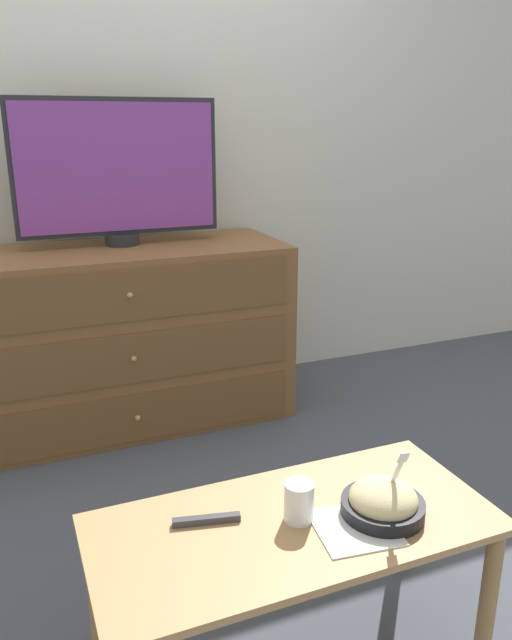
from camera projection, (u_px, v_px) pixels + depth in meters
The scene contains 9 objects.
ground_plane at pixel (139, 388), 3.29m from camera, with size 12.00×12.00×0.00m, color #474C56.
wall_back at pixel (122, 132), 2.92m from camera, with size 12.00×0.05×2.60m.
dresser at pixel (121, 337), 2.84m from camera, with size 1.51×0.60×0.82m.
tv at pixel (118, 171), 2.71m from camera, with size 0.89×0.15×0.63m.
coffee_table at pixel (293, 543), 1.53m from camera, with size 0.99×0.46×0.42m.
takeout_bowl at pixel (383, 502), 1.53m from camera, with size 0.21×0.21×0.19m.
drink_cup at pixel (299, 504), 1.51m from camera, with size 0.07×0.07×0.10m.
napkin at pixel (355, 527), 1.48m from camera, with size 0.21×0.21×0.00m.
remote_control at pixel (206, 520), 1.50m from camera, with size 0.17×0.06×0.02m.
Camera 1 is at (-0.58, -3.04, 1.34)m, focal length 35.00 mm.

